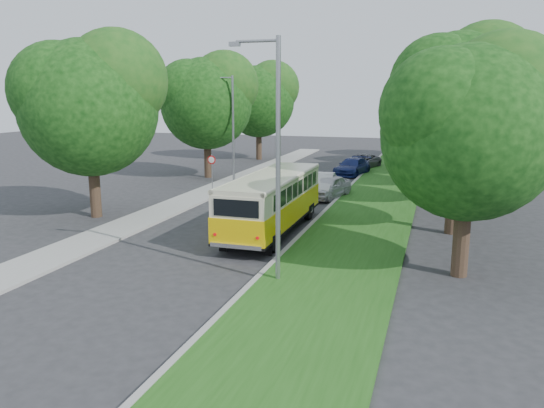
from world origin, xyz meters
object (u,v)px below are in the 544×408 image
(car_blue, at_px, (352,167))
(lamppost_near, at_px, (275,153))
(vintage_bus, at_px, (272,203))
(car_white, at_px, (321,185))
(car_silver, at_px, (328,187))
(lamppost_far, at_px, (232,125))
(car_grey, at_px, (361,161))

(car_blue, bearing_deg, lamppost_near, -75.47)
(vintage_bus, xyz_separation_m, car_white, (0.25, 9.23, -0.64))
(vintage_bus, bearing_deg, car_silver, 84.91)
(lamppost_near, xyz_separation_m, vintage_bus, (-2.08, 6.28, -3.01))
(car_white, xyz_separation_m, car_blue, (0.44, 9.49, -0.06))
(lamppost_far, bearing_deg, car_silver, -23.85)
(lamppost_far, distance_m, car_silver, 9.02)
(car_white, distance_m, car_grey, 13.37)
(lamppost_near, height_order, car_blue, lamppost_near)
(car_grey, bearing_deg, vintage_bus, -74.17)
(lamppost_far, distance_m, car_blue, 10.52)
(car_grey, bearing_deg, car_silver, -72.16)
(car_silver, distance_m, car_blue, 9.88)
(vintage_bus, distance_m, car_blue, 18.75)
(lamppost_near, bearing_deg, car_grey, 92.49)
(vintage_bus, distance_m, car_white, 9.26)
(car_grey, bearing_deg, lamppost_near, -69.59)
(car_silver, bearing_deg, vintage_bus, -81.06)
(lamppost_far, height_order, car_blue, lamppost_far)
(car_white, bearing_deg, lamppost_far, 152.22)
(lamppost_near, relative_size, lamppost_far, 1.07)
(lamppost_far, relative_size, car_blue, 1.65)
(vintage_bus, bearing_deg, car_white, 88.55)
(lamppost_near, bearing_deg, car_blue, 93.18)
(lamppost_near, bearing_deg, car_white, 96.71)
(lamppost_near, height_order, vintage_bus, lamppost_near)
(lamppost_far, relative_size, vintage_bus, 0.82)
(car_blue, bearing_deg, vintage_bus, -80.77)
(lamppost_far, bearing_deg, car_white, -22.87)
(lamppost_near, relative_size, car_grey, 1.80)
(lamppost_far, distance_m, car_grey, 13.36)
(vintage_bus, distance_m, car_grey, 22.62)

